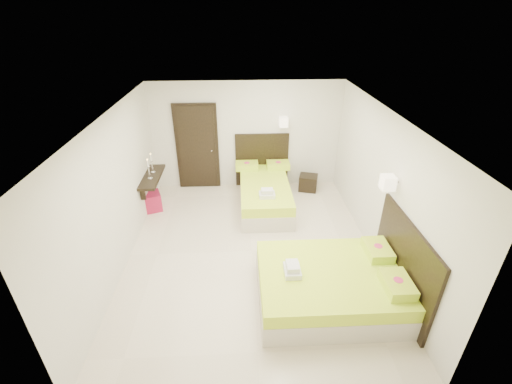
{
  "coord_description": "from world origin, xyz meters",
  "views": [
    {
      "loc": [
        -0.17,
        -5.11,
        4.06
      ],
      "look_at": [
        0.1,
        0.3,
        1.1
      ],
      "focal_mm": 24.0,
      "sensor_mm": 36.0,
      "label": 1
    }
  ],
  "objects_px": {
    "bed_single": "(265,191)",
    "nightstand": "(308,183)",
    "bed_double": "(336,284)",
    "ottoman": "(151,201)"
  },
  "relations": [
    {
      "from": "bed_single",
      "to": "nightstand",
      "type": "bearing_deg",
      "value": 28.87
    },
    {
      "from": "bed_double",
      "to": "bed_single",
      "type": "bearing_deg",
      "value": 106.15
    },
    {
      "from": "nightstand",
      "to": "ottoman",
      "type": "distance_m",
      "value": 3.76
    },
    {
      "from": "bed_single",
      "to": "bed_double",
      "type": "xyz_separation_m",
      "value": [
        0.87,
        -3.02,
        -0.01
      ]
    },
    {
      "from": "nightstand",
      "to": "bed_double",
      "type": "bearing_deg",
      "value": -78.34
    },
    {
      "from": "bed_single",
      "to": "nightstand",
      "type": "relative_size",
      "value": 5.04
    },
    {
      "from": "nightstand",
      "to": "bed_single",
      "type": "bearing_deg",
      "value": -135.42
    },
    {
      "from": "bed_double",
      "to": "nightstand",
      "type": "relative_size",
      "value": 5.04
    },
    {
      "from": "nightstand",
      "to": "ottoman",
      "type": "relative_size",
      "value": 1.07
    },
    {
      "from": "bed_single",
      "to": "ottoman",
      "type": "relative_size",
      "value": 5.38
    }
  ]
}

